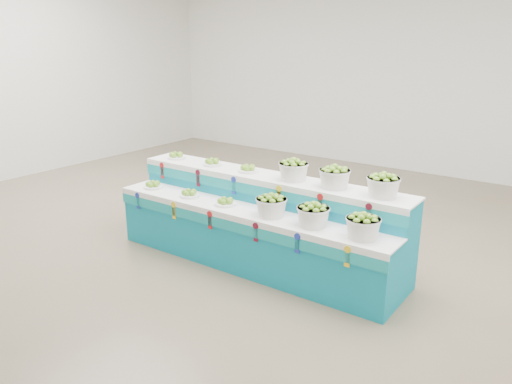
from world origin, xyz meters
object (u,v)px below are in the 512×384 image
basket_lower_left (271,205)px  basket_upper_right (383,185)px  plate_upper_mid (212,162)px  display_stand (256,221)px

basket_lower_left → basket_upper_right: 1.19m
basket_lower_left → plate_upper_mid: 1.30m
display_stand → basket_upper_right: bearing=8.9°
plate_upper_mid → basket_upper_right: bearing=0.4°
basket_lower_left → basket_upper_right: bearing=23.2°
basket_lower_left → plate_upper_mid: plate_upper_mid is taller
display_stand → plate_upper_mid: bearing=165.1°
basket_lower_left → basket_upper_right: size_ratio=1.00×
basket_upper_right → display_stand: bearing=-170.7°
plate_upper_mid → basket_upper_right: basket_upper_right is taller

